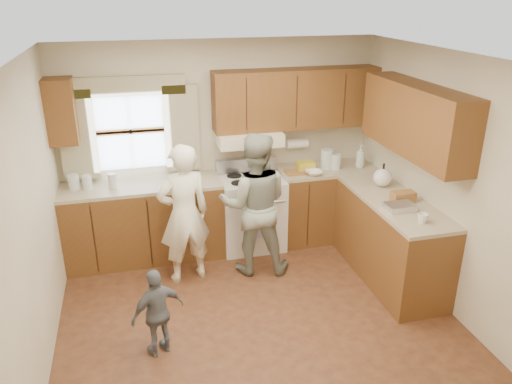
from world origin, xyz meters
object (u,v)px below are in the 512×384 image
object	(u,v)px
stove	(251,211)
woman_left	(184,214)
woman_right	(255,204)
child	(158,312)

from	to	relation	value
stove	woman_left	bearing A→B (deg)	-146.29
woman_right	woman_left	bearing A→B (deg)	13.52
stove	woman_right	distance (m)	0.69
woman_right	stove	bearing A→B (deg)	-86.43
woman_left	woman_right	xyz separation A→B (m)	(0.78, 0.00, 0.03)
stove	child	world-z (taller)	stove
woman_left	child	bearing A→B (deg)	59.65
stove	woman_left	xyz separation A→B (m)	(-0.88, -0.59, 0.32)
stove	woman_right	size ratio (longest dim) A/B	0.66
woman_left	child	xyz separation A→B (m)	(-0.39, -1.17, -0.36)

